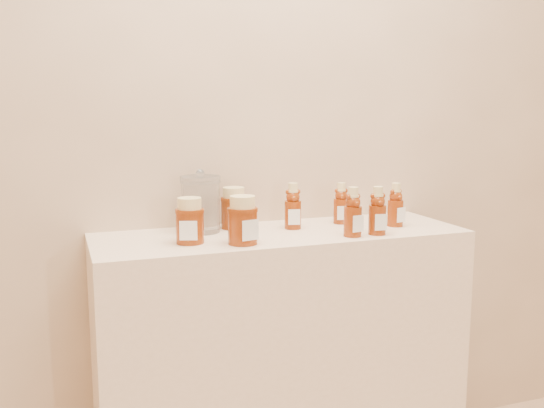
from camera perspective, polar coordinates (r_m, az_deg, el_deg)
name	(u,v)px	position (r m, az deg, el deg)	size (l,w,h in m)	color
wall_back	(261,92)	(2.10, -1.02, 10.47)	(3.50, 0.02, 2.70)	tan
display_table	(281,364)	(2.10, 0.87, -14.80)	(1.20, 0.40, 0.90)	beige
bear_bottle_back_left	(293,203)	(2.00, 1.98, 0.10)	(0.06, 0.06, 0.17)	#692108
bear_bottle_back_mid	(341,200)	(2.11, 6.51, 0.33)	(0.05, 0.05, 0.16)	#692108
bear_bottle_back_right	(396,202)	(2.09, 11.55, 0.20)	(0.06, 0.06, 0.17)	#692108
bear_bottle_front_left	(353,209)	(1.90, 7.63, -0.43)	(0.06, 0.06, 0.18)	#692108
bear_bottle_front_right	(378,207)	(1.94, 9.90, -0.32)	(0.06, 0.06, 0.17)	#692108
honey_jar_left	(190,221)	(1.81, -7.75, -1.55)	(0.09, 0.09, 0.14)	#692108
honey_jar_back	(234,208)	(2.01, -3.62, -0.37)	(0.09, 0.09, 0.14)	#692108
honey_jar_front	(243,220)	(1.79, -2.78, -1.52)	(0.09, 0.09, 0.14)	#692108
glass_canister	(201,202)	(1.96, -6.73, 0.21)	(0.13, 0.13, 0.20)	white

